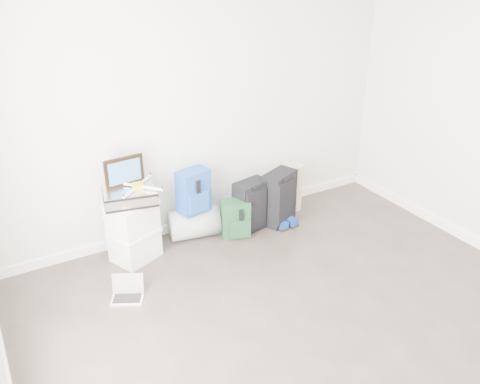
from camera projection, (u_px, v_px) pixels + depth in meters
ground at (350, 366)px, 3.81m from camera, size 5.00×5.00×0.00m
room_envelope at (376, 151)px, 3.06m from camera, size 4.52×5.02×2.71m
boxes_stack at (134, 230)px, 4.97m from camera, size 0.54×0.50×0.63m
briefcase at (130, 196)px, 4.80m from camera, size 0.55×0.45×0.14m
painting at (124, 171)px, 4.79m from camera, size 0.39×0.06×0.29m
drone at (138, 186)px, 4.78m from camera, size 0.41×0.41×0.05m
duffel_bag at (194, 223)px, 5.42m from camera, size 0.57×0.42×0.32m
blue_backpack at (194, 192)px, 5.22m from camera, size 0.36×0.30×0.46m
large_suitcase at (251, 206)px, 5.51m from camera, size 0.40×0.30×0.57m
green_backpack at (236, 219)px, 5.40m from camera, size 0.34×0.30×0.42m
carry_on at (279, 198)px, 5.63m from camera, size 0.44×0.38×0.61m
shoes at (283, 221)px, 5.69m from camera, size 0.25×0.29×0.09m
rolled_rug at (294, 187)px, 5.94m from camera, size 0.18×0.18×0.56m
laptop at (127, 293)px, 4.52m from camera, size 0.34×0.31×0.20m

